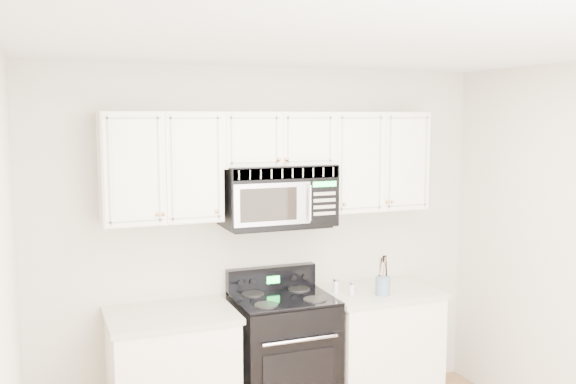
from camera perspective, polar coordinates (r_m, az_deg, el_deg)
name	(u,v)px	position (r m, az deg, el deg)	size (l,w,h in m)	color
room	(381,302)	(3.33, 8.27, -9.69)	(3.51, 3.51, 2.61)	#A37D4E
base_cabinet_left	(172,382)	(4.66, -10.25, -16.28)	(0.86, 0.65, 0.92)	white
base_cabinet_right	(377,351)	(5.17, 7.95, -13.83)	(0.86, 0.65, 0.92)	white
range	(283,357)	(4.86, -0.43, -14.43)	(0.70, 0.64, 1.10)	black
upper_cabinets	(274,159)	(4.65, -1.28, 2.98)	(2.44, 0.37, 0.75)	white
microwave	(278,195)	(4.64, -0.94, -0.27)	(0.80, 0.45, 0.44)	black
utensil_crock	(383,285)	(4.86, 8.43, -8.17)	(0.11, 0.11, 0.29)	slate
shaker_salt	(336,286)	(4.87, 4.29, -8.31)	(0.05, 0.05, 0.11)	silver
shaker_pepper	(352,288)	(4.83, 5.69, -8.53)	(0.04, 0.04, 0.10)	silver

